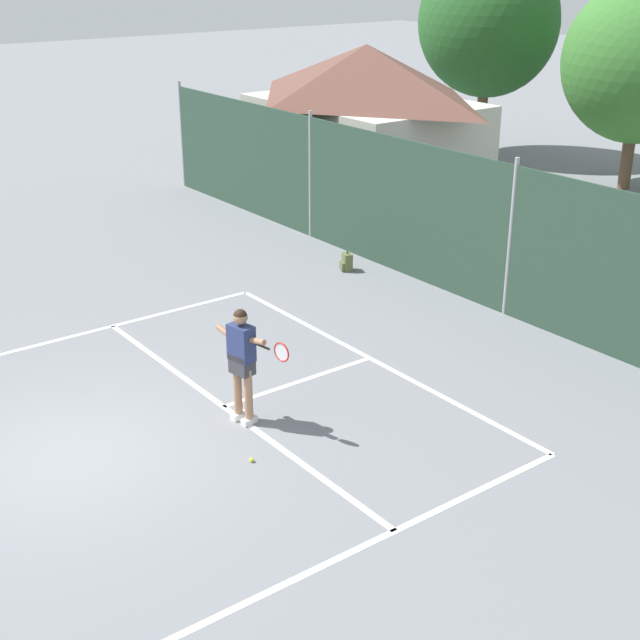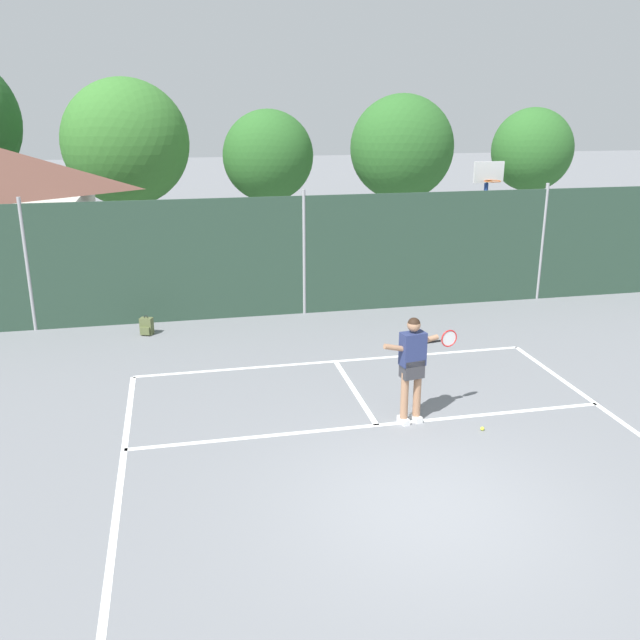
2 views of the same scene
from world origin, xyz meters
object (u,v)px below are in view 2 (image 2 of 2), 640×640
(basketball_hoop, at_px, (486,205))
(tennis_ball, at_px, (482,429))
(tennis_player, at_px, (413,361))
(backpack_olive, at_px, (146,327))

(basketball_hoop, bearing_deg, tennis_ball, -114.30)
(basketball_hoop, relative_size, tennis_player, 1.91)
(tennis_player, height_order, tennis_ball, tennis_player)
(backpack_olive, bearing_deg, basketball_hoop, 16.35)
(tennis_ball, bearing_deg, basketball_hoop, 65.70)
(tennis_ball, bearing_deg, backpack_olive, 132.07)
(tennis_player, bearing_deg, tennis_ball, -27.87)
(tennis_player, distance_m, tennis_ball, 1.61)
(tennis_player, height_order, backpack_olive, tennis_player)
(basketball_hoop, distance_m, tennis_ball, 10.11)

